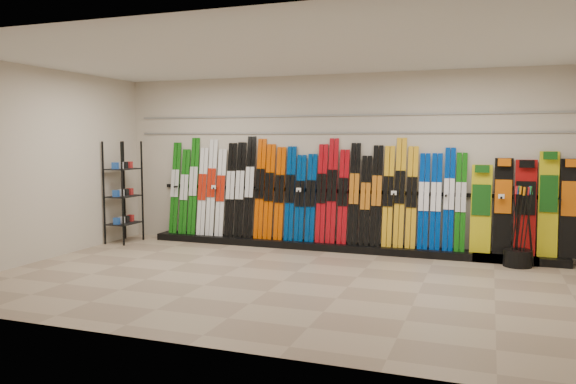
% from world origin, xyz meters
% --- Properties ---
extents(floor, '(8.00, 8.00, 0.00)m').
position_xyz_m(floor, '(0.00, 0.00, 0.00)').
color(floor, gray).
rests_on(floor, ground).
extents(back_wall, '(8.00, 0.00, 8.00)m').
position_xyz_m(back_wall, '(0.00, 2.50, 1.50)').
color(back_wall, beige).
rests_on(back_wall, floor).
extents(left_wall, '(0.00, 5.00, 5.00)m').
position_xyz_m(left_wall, '(-4.00, 0.00, 1.50)').
color(left_wall, beige).
rests_on(left_wall, floor).
extents(ceiling, '(8.00, 8.00, 0.00)m').
position_xyz_m(ceiling, '(0.00, 0.00, 3.00)').
color(ceiling, silver).
rests_on(ceiling, back_wall).
extents(ski_rack_base, '(8.00, 0.40, 0.12)m').
position_xyz_m(ski_rack_base, '(0.22, 2.28, 0.06)').
color(ski_rack_base, black).
rests_on(ski_rack_base, floor).
extents(skis, '(5.37, 0.28, 1.82)m').
position_xyz_m(skis, '(-0.48, 2.35, 0.95)').
color(skis, '#13660F').
rests_on(skis, ski_rack_base).
extents(snowboards, '(1.60, 0.24, 1.59)m').
position_xyz_m(snowboards, '(3.11, 2.35, 0.86)').
color(snowboards, gold).
rests_on(snowboards, ski_rack_base).
extents(accessory_rack, '(0.40, 0.60, 1.85)m').
position_xyz_m(accessory_rack, '(-3.75, 1.70, 0.93)').
color(accessory_rack, black).
rests_on(accessory_rack, floor).
extents(pole_bin, '(0.41, 0.41, 0.25)m').
position_xyz_m(pole_bin, '(2.99, 2.00, 0.12)').
color(pole_bin, black).
rests_on(pole_bin, floor).
extents(ski_poles, '(0.34, 0.34, 1.18)m').
position_xyz_m(ski_poles, '(3.03, 2.01, 0.61)').
color(ski_poles, black).
rests_on(ski_poles, pole_bin).
extents(slatwall_rail_0, '(7.60, 0.02, 0.03)m').
position_xyz_m(slatwall_rail_0, '(0.00, 2.48, 2.00)').
color(slatwall_rail_0, gray).
rests_on(slatwall_rail_0, back_wall).
extents(slatwall_rail_1, '(7.60, 0.02, 0.03)m').
position_xyz_m(slatwall_rail_1, '(0.00, 2.48, 2.30)').
color(slatwall_rail_1, gray).
rests_on(slatwall_rail_1, back_wall).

